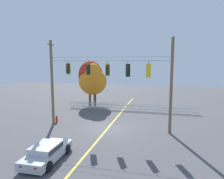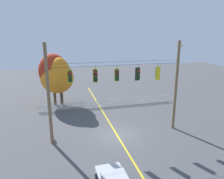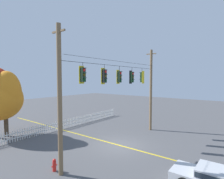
{
  "view_description": "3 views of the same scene",
  "coord_description": "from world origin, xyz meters",
  "px_view_note": "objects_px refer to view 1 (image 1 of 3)",
  "views": [
    {
      "loc": [
        5.14,
        -19.18,
        6.52
      ],
      "look_at": [
        0.34,
        0.44,
        3.86
      ],
      "focal_mm": 33.16,
      "sensor_mm": 36.0,
      "label": 1
    },
    {
      "loc": [
        -5.19,
        -17.99,
        9.59
      ],
      "look_at": [
        -0.42,
        0.19,
        4.45
      ],
      "focal_mm": 34.65,
      "sensor_mm": 36.0,
      "label": 2
    },
    {
      "loc": [
        -12.37,
        -8.73,
        5.63
      ],
      "look_at": [
        -0.52,
        0.37,
        4.74
      ],
      "focal_mm": 29.33,
      "sensor_mm": 36.0,
      "label": 3
    }
  ],
  "objects_px": {
    "traffic_signal_westbound_side": "(88,69)",
    "autumn_maple_near_fence": "(91,78)",
    "traffic_signal_eastbound_side": "(148,71)",
    "traffic_signal_northbound_primary": "(68,69)",
    "autumn_maple_mid": "(93,81)",
    "traffic_signal_northbound_secondary": "(107,70)",
    "fire_hydrant": "(57,119)",
    "parked_car": "(47,152)",
    "traffic_signal_southbound_primary": "(128,70)"
  },
  "relations": [
    {
      "from": "traffic_signal_westbound_side",
      "to": "autumn_maple_mid",
      "type": "height_order",
      "value": "traffic_signal_westbound_side"
    },
    {
      "from": "traffic_signal_eastbound_side",
      "to": "parked_car",
      "type": "bearing_deg",
      "value": -129.1
    },
    {
      "from": "traffic_signal_westbound_side",
      "to": "fire_hydrant",
      "type": "bearing_deg",
      "value": 170.96
    },
    {
      "from": "traffic_signal_westbound_side",
      "to": "traffic_signal_northbound_secondary",
      "type": "xyz_separation_m",
      "value": [
        1.94,
        -0.0,
        -0.04
      ]
    },
    {
      "from": "traffic_signal_southbound_primary",
      "to": "autumn_maple_mid",
      "type": "xyz_separation_m",
      "value": [
        -6.97,
        10.24,
        -1.98
      ]
    },
    {
      "from": "parked_car",
      "to": "autumn_maple_mid",
      "type": "bearing_deg",
      "value": 98.99
    },
    {
      "from": "traffic_signal_eastbound_side",
      "to": "parked_car",
      "type": "relative_size",
      "value": 0.36
    },
    {
      "from": "traffic_signal_northbound_primary",
      "to": "autumn_maple_near_fence",
      "type": "bearing_deg",
      "value": 97.22
    },
    {
      "from": "traffic_signal_eastbound_side",
      "to": "traffic_signal_westbound_side",
      "type": "bearing_deg",
      "value": 179.81
    },
    {
      "from": "autumn_maple_near_fence",
      "to": "parked_car",
      "type": "bearing_deg",
      "value": -79.81
    },
    {
      "from": "autumn_maple_mid",
      "to": "parked_car",
      "type": "bearing_deg",
      "value": -81.01
    },
    {
      "from": "traffic_signal_southbound_primary",
      "to": "autumn_maple_mid",
      "type": "height_order",
      "value": "traffic_signal_southbound_primary"
    },
    {
      "from": "traffic_signal_northbound_secondary",
      "to": "autumn_maple_mid",
      "type": "relative_size",
      "value": 0.23
    },
    {
      "from": "traffic_signal_northbound_primary",
      "to": "fire_hydrant",
      "type": "height_order",
      "value": "traffic_signal_northbound_primary"
    },
    {
      "from": "traffic_signal_northbound_secondary",
      "to": "parked_car",
      "type": "bearing_deg",
      "value": -106.29
    },
    {
      "from": "traffic_signal_northbound_primary",
      "to": "traffic_signal_eastbound_side",
      "type": "xyz_separation_m",
      "value": [
        7.99,
        -0.02,
        -0.11
      ]
    },
    {
      "from": "parked_car",
      "to": "fire_hydrant",
      "type": "distance_m",
      "value": 8.96
    },
    {
      "from": "traffic_signal_eastbound_side",
      "to": "fire_hydrant",
      "type": "bearing_deg",
      "value": 176.19
    },
    {
      "from": "traffic_signal_northbound_secondary",
      "to": "autumn_maple_near_fence",
      "type": "relative_size",
      "value": 0.22
    },
    {
      "from": "traffic_signal_westbound_side",
      "to": "autumn_maple_near_fence",
      "type": "bearing_deg",
      "value": 108.38
    },
    {
      "from": "traffic_signal_southbound_primary",
      "to": "traffic_signal_westbound_side",
      "type": "bearing_deg",
      "value": 180.0
    },
    {
      "from": "traffic_signal_eastbound_side",
      "to": "autumn_maple_mid",
      "type": "bearing_deg",
      "value": 130.89
    },
    {
      "from": "traffic_signal_eastbound_side",
      "to": "fire_hydrant",
      "type": "xyz_separation_m",
      "value": [
        -9.81,
        0.65,
        -5.4
      ]
    },
    {
      "from": "traffic_signal_westbound_side",
      "to": "traffic_signal_eastbound_side",
      "type": "xyz_separation_m",
      "value": [
        5.82,
        -0.02,
        -0.05
      ]
    },
    {
      "from": "traffic_signal_northbound_secondary",
      "to": "fire_hydrant",
      "type": "relative_size",
      "value": 1.91
    },
    {
      "from": "traffic_signal_southbound_primary",
      "to": "fire_hydrant",
      "type": "relative_size",
      "value": 1.96
    },
    {
      "from": "traffic_signal_northbound_primary",
      "to": "autumn_maple_mid",
      "type": "xyz_separation_m",
      "value": [
        -0.9,
        10.24,
        -2.09
      ]
    },
    {
      "from": "traffic_signal_westbound_side",
      "to": "autumn_maple_near_fence",
      "type": "relative_size",
      "value": 0.21
    },
    {
      "from": "traffic_signal_eastbound_side",
      "to": "autumn_maple_mid",
      "type": "xyz_separation_m",
      "value": [
        -8.89,
        10.26,
        -1.98
      ]
    },
    {
      "from": "parked_car",
      "to": "traffic_signal_eastbound_side",
      "type": "bearing_deg",
      "value": 50.9
    },
    {
      "from": "traffic_signal_northbound_primary",
      "to": "traffic_signal_eastbound_side",
      "type": "relative_size",
      "value": 0.9
    },
    {
      "from": "traffic_signal_southbound_primary",
      "to": "autumn_maple_mid",
      "type": "relative_size",
      "value": 0.24
    },
    {
      "from": "traffic_signal_northbound_secondary",
      "to": "traffic_signal_southbound_primary",
      "type": "xyz_separation_m",
      "value": [
        1.97,
        0.0,
        -0.01
      ]
    },
    {
      "from": "parked_car",
      "to": "fire_hydrant",
      "type": "relative_size",
      "value": 5.51
    },
    {
      "from": "traffic_signal_northbound_primary",
      "to": "parked_car",
      "type": "height_order",
      "value": "traffic_signal_northbound_primary"
    },
    {
      "from": "traffic_signal_eastbound_side",
      "to": "autumn_maple_near_fence",
      "type": "xyz_separation_m",
      "value": [
        -9.32,
        10.54,
        -1.57
      ]
    },
    {
      "from": "traffic_signal_northbound_primary",
      "to": "fire_hydrant",
      "type": "xyz_separation_m",
      "value": [
        -1.83,
        0.64,
        -5.5
      ]
    },
    {
      "from": "traffic_signal_northbound_secondary",
      "to": "traffic_signal_eastbound_side",
      "type": "height_order",
      "value": "same"
    },
    {
      "from": "traffic_signal_northbound_primary",
      "to": "traffic_signal_northbound_secondary",
      "type": "height_order",
      "value": "same"
    },
    {
      "from": "parked_car",
      "to": "traffic_signal_northbound_secondary",
      "type": "bearing_deg",
      "value": 73.71
    },
    {
      "from": "traffic_signal_southbound_primary",
      "to": "autumn_maple_near_fence",
      "type": "bearing_deg",
      "value": 125.12
    },
    {
      "from": "traffic_signal_westbound_side",
      "to": "traffic_signal_southbound_primary",
      "type": "xyz_separation_m",
      "value": [
        3.91,
        -0.0,
        -0.05
      ]
    },
    {
      "from": "traffic_signal_westbound_side",
      "to": "fire_hydrant",
      "type": "distance_m",
      "value": 6.78
    },
    {
      "from": "traffic_signal_northbound_secondary",
      "to": "traffic_signal_southbound_primary",
      "type": "bearing_deg",
      "value": 0.01
    },
    {
      "from": "traffic_signal_westbound_side",
      "to": "parked_car",
      "type": "relative_size",
      "value": 0.34
    },
    {
      "from": "traffic_signal_northbound_primary",
      "to": "traffic_signal_westbound_side",
      "type": "bearing_deg",
      "value": 0.01
    },
    {
      "from": "traffic_signal_northbound_primary",
      "to": "traffic_signal_westbound_side",
      "type": "distance_m",
      "value": 2.16
    },
    {
      "from": "autumn_maple_near_fence",
      "to": "traffic_signal_northbound_secondary",
      "type": "bearing_deg",
      "value": -62.7
    },
    {
      "from": "traffic_signal_southbound_primary",
      "to": "traffic_signal_eastbound_side",
      "type": "relative_size",
      "value": 0.99
    },
    {
      "from": "traffic_signal_northbound_primary",
      "to": "parked_car",
      "type": "bearing_deg",
      "value": -75.74
    }
  ]
}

